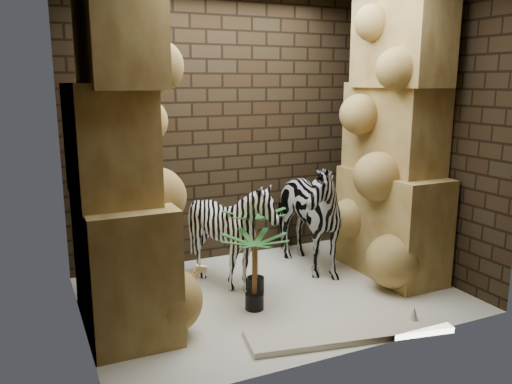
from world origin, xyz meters
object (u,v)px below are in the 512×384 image
zebra_right (301,204)px  zebra_left (230,238)px  palm_back (254,272)px  palm_front (256,251)px  giraffe_toy (176,297)px  surfboard (348,331)px

zebra_right → zebra_left: (-0.89, -0.16, -0.23)m
palm_back → palm_front: bearing=63.9°
palm_front → zebra_left: bearing=125.7°
giraffe_toy → surfboard: giraffe_toy is taller
palm_front → surfboard: size_ratio=0.50×
zebra_left → giraffe_toy: (-0.76, -0.70, -0.20)m
zebra_left → palm_front: (0.17, -0.23, -0.08)m
zebra_right → palm_front: bearing=-152.2°
palm_front → surfboard: palm_front is taller
zebra_left → palm_back: (-0.01, -0.59, -0.15)m
zebra_right → giraffe_toy: bearing=-153.3°
zebra_right → palm_front: zebra_right is taller
zebra_right → palm_back: (-0.89, -0.75, -0.38)m
zebra_right → palm_front: size_ratio=1.73×
giraffe_toy → palm_back: (0.76, 0.12, 0.05)m
giraffe_toy → surfboard: (1.27, -0.63, -0.28)m
zebra_right → surfboard: bearing=-105.2°
zebra_left → giraffe_toy: zebra_left is taller
zebra_left → palm_back: 0.61m
zebra_left → giraffe_toy: bearing=-115.3°
palm_back → surfboard: (0.51, -0.75, -0.33)m
zebra_left → zebra_right: bearing=32.2°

